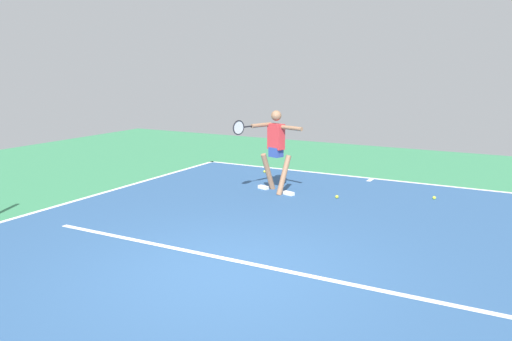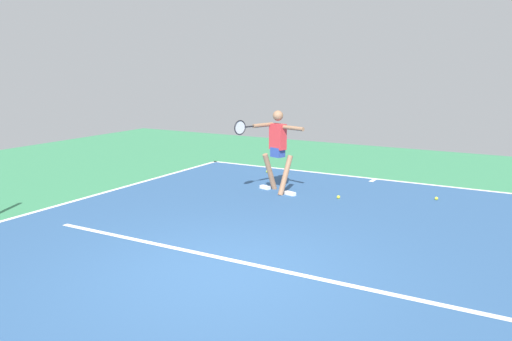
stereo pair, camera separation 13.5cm
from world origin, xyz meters
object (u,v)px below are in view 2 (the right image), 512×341
tennis_ball_by_sideline (338,197)px  tennis_ball_near_service_line (436,198)px  tennis_ball_near_player (267,171)px  tennis_player (277,146)px

tennis_ball_by_sideline → tennis_ball_near_service_line: same height
tennis_ball_near_player → tennis_ball_by_sideline: bearing=147.8°
tennis_ball_by_sideline → tennis_ball_near_player: (2.45, -1.54, 0.00)m
tennis_player → tennis_ball_near_player: bearing=-38.7°
tennis_ball_by_sideline → tennis_player: bearing=5.9°
tennis_player → tennis_ball_near_player: tennis_player is taller
tennis_ball_near_service_line → tennis_ball_near_player: size_ratio=1.00×
tennis_ball_near_service_line → tennis_ball_near_player: same height
tennis_player → tennis_ball_near_service_line: (-3.04, -0.99, -0.94)m
tennis_ball_near_player → tennis_player: bearing=123.8°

